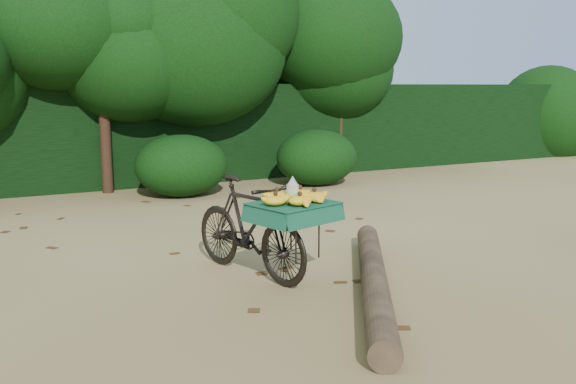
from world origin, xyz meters
TOP-DOWN VIEW (x-y plane):
  - ground at (0.00, 0.00)m, footprint 80.00×80.00m
  - vendor_bicycle at (0.81, -0.04)m, footprint 0.99×1.74m
  - fallen_log at (1.58, -0.93)m, footprint 1.87×2.77m
  - hedge_backdrop at (0.00, 6.30)m, footprint 26.00×1.80m
  - tree_row at (-0.65, 5.50)m, footprint 14.50×2.00m
  - bush_clumps at (0.50, 4.30)m, footprint 8.80×1.70m
  - leaf_litter at (0.00, 0.65)m, footprint 7.00×7.30m

SIDE VIEW (x-z plane):
  - ground at x=0.00m, z-range 0.00..0.00m
  - leaf_litter at x=0.00m, z-range 0.00..0.01m
  - fallen_log at x=1.58m, z-range 0.00..0.23m
  - bush_clumps at x=0.50m, z-range 0.00..0.90m
  - vendor_bicycle at x=0.81m, z-range 0.01..0.95m
  - hedge_backdrop at x=0.00m, z-range 0.00..1.80m
  - tree_row at x=-0.65m, z-range 0.00..4.00m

